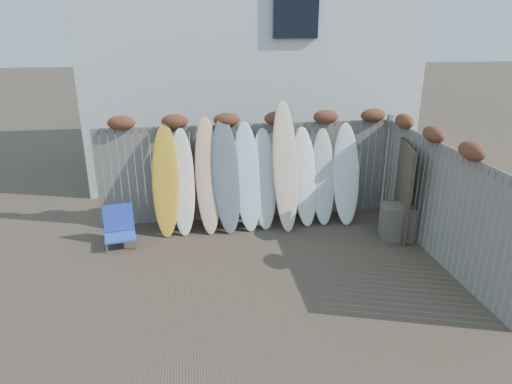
{
  "coord_description": "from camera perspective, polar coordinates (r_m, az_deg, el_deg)",
  "views": [
    {
      "loc": [
        -1.17,
        -6.45,
        3.87
      ],
      "look_at": [
        0.0,
        1.2,
        1.0
      ],
      "focal_mm": 32.0,
      "sensor_mm": 36.0,
      "label": 1
    }
  ],
  "objects": [
    {
      "name": "surfboard_0",
      "position": [
        8.88,
        -11.24,
        1.39
      ],
      "size": [
        0.57,
        0.77,
        2.09
      ],
      "primitive_type": "ellipsoid",
      "rotation": [
        -0.31,
        0.0,
        -0.07
      ],
      "color": "gold",
      "rests_on": "ground"
    },
    {
      "name": "surfboard_2",
      "position": [
        8.86,
        -6.06,
        2.03
      ],
      "size": [
        0.49,
        0.78,
        2.2
      ],
      "primitive_type": "ellipsoid",
      "rotation": [
        -0.31,
        0.0,
        0.02
      ],
      "color": "#FFD393",
      "rests_on": "ground"
    },
    {
      "name": "surfboard_4",
      "position": [
        8.95,
        -1.07,
        1.91
      ],
      "size": [
        0.57,
        0.77,
        2.08
      ],
      "primitive_type": "ellipsoid",
      "rotation": [
        -0.31,
        0.0,
        0.06
      ],
      "color": "silver",
      "rests_on": "ground"
    },
    {
      "name": "back_fence",
      "position": [
        9.32,
        -0.75,
        3.61
      ],
      "size": [
        6.05,
        0.28,
        2.24
      ],
      "color": "slate",
      "rests_on": "ground"
    },
    {
      "name": "surfboard_8",
      "position": [
        9.34,
        8.39,
        1.89
      ],
      "size": [
        0.52,
        0.71,
        1.89
      ],
      "primitive_type": "ellipsoid",
      "rotation": [
        -0.31,
        0.0,
        -0.07
      ],
      "color": "silver",
      "rests_on": "ground"
    },
    {
      "name": "ground",
      "position": [
        7.61,
        1.39,
        -10.22
      ],
      "size": [
        80.0,
        80.0,
        0.0
      ],
      "primitive_type": "plane",
      "color": "#493A2D"
    },
    {
      "name": "surfboard_9",
      "position": [
        9.43,
        11.2,
        2.21
      ],
      "size": [
        0.6,
        0.76,
        1.99
      ],
      "primitive_type": "ellipsoid",
      "rotation": [
        -0.31,
        0.0,
        -0.1
      ],
      "color": "silver",
      "rests_on": "ground"
    },
    {
      "name": "surfboard_5",
      "position": [
        9.04,
        1.01,
        1.64
      ],
      "size": [
        0.51,
        0.7,
        1.94
      ],
      "primitive_type": "ellipsoid",
      "rotation": [
        -0.31,
        0.0,
        -0.02
      ],
      "color": "silver",
      "rests_on": "ground"
    },
    {
      "name": "house",
      "position": [
        13.07,
        -1.41,
        17.42
      ],
      "size": [
        8.5,
        5.5,
        6.33
      ],
      "color": "silver",
      "rests_on": "ground"
    },
    {
      "name": "lattice_panel",
      "position": [
        9.08,
        17.89,
        0.19
      ],
      "size": [
        0.35,
        1.16,
        1.79
      ],
      "primitive_type": "cube",
      "rotation": [
        0.0,
        0.0,
        -0.26
      ],
      "color": "brown",
      "rests_on": "ground"
    },
    {
      "name": "right_fence",
      "position": [
        8.35,
        21.83,
        -0.24
      ],
      "size": [
        0.28,
        4.4,
        2.24
      ],
      "color": "slate",
      "rests_on": "ground"
    },
    {
      "name": "surfboard_3",
      "position": [
        8.86,
        -3.74,
        2.0
      ],
      "size": [
        0.61,
        0.81,
        2.17
      ],
      "primitive_type": "ellipsoid",
      "rotation": [
        -0.31,
        0.0,
        0.09
      ],
      "color": "#535964",
      "rests_on": "ground"
    },
    {
      "name": "wooden_crate",
      "position": [
        9.06,
        17.16,
        -3.6
      ],
      "size": [
        0.66,
        0.58,
        0.66
      ],
      "primitive_type": "cube",
      "rotation": [
        0.0,
        0.0,
        -0.21
      ],
      "color": "#4F423B",
      "rests_on": "ground"
    },
    {
      "name": "surfboard_6",
      "position": [
        8.94,
        3.69,
        3.2
      ],
      "size": [
        0.51,
        0.87,
        2.48
      ],
      "primitive_type": "ellipsoid",
      "rotation": [
        -0.31,
        0.0,
        0.01
      ],
      "color": "beige",
      "rests_on": "ground"
    },
    {
      "name": "surfboard_1",
      "position": [
        8.88,
        -9.17,
        1.23
      ],
      "size": [
        0.48,
        0.72,
        2.0
      ],
      "primitive_type": "ellipsoid",
      "rotation": [
        -0.31,
        0.0,
        -0.01
      ],
      "color": "white",
      "rests_on": "ground"
    },
    {
      "name": "surfboard_7",
      "position": [
        9.23,
        6.11,
        1.91
      ],
      "size": [
        0.54,
        0.72,
        1.94
      ],
      "primitive_type": "ellipsoid",
      "rotation": [
        -0.31,
        0.0,
        0.07
      ],
      "color": "white",
      "rests_on": "ground"
    },
    {
      "name": "beach_chair",
      "position": [
        8.81,
        -16.72,
        -4.22
      ],
      "size": [
        0.62,
        0.66,
        0.73
      ],
      "color": "blue",
      "rests_on": "ground"
    }
  ]
}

